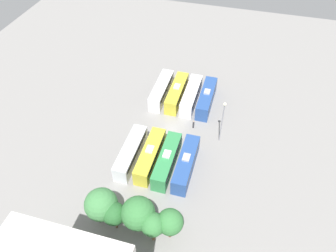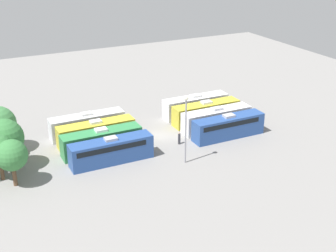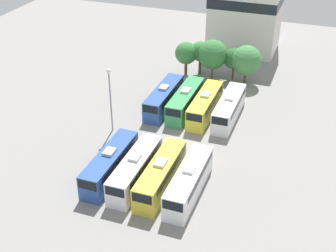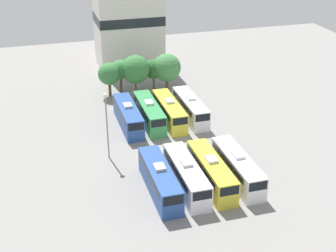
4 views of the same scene
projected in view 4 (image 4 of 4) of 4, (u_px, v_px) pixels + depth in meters
name	position (u px, v px, depth m)	size (l,w,h in m)	color
ground_plane	(177.00, 150.00, 63.86)	(112.29, 112.29, 0.00)	gray
bus_0	(160.00, 179.00, 54.14)	(2.56, 11.03, 3.53)	#284C93
bus_1	(186.00, 175.00, 54.96)	(2.56, 11.03, 3.53)	white
bus_2	(211.00, 171.00, 55.72)	(2.56, 11.03, 3.53)	gold
bus_3	(237.00, 167.00, 56.54)	(2.56, 11.03, 3.53)	white
bus_4	(128.00, 115.00, 69.66)	(2.56, 11.03, 3.53)	#284C93
bus_5	(149.00, 112.00, 70.64)	(2.56, 11.03, 3.53)	#338C4C
bus_6	(169.00, 111.00, 71.19)	(2.56, 11.03, 3.53)	gold
bus_7	(190.00, 107.00, 72.27)	(2.56, 11.03, 3.53)	silver
worker_person	(152.00, 154.00, 61.25)	(0.36, 0.36, 1.78)	#333338
light_pole	(106.00, 116.00, 59.23)	(0.60, 0.60, 9.22)	gray
tree_0	(109.00, 74.00, 79.13)	(3.77, 3.77, 5.89)	brown
tree_1	(120.00, 70.00, 80.56)	(3.39, 3.39, 5.88)	brown
tree_2	(135.00, 69.00, 80.21)	(4.89, 4.89, 6.78)	brown
tree_3	(154.00, 69.00, 81.92)	(3.42, 3.42, 5.53)	brown
tree_4	(167.00, 68.00, 81.71)	(4.90, 4.90, 6.55)	brown
depot_building	(128.00, 22.00, 91.50)	(12.54, 9.55, 17.54)	silver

